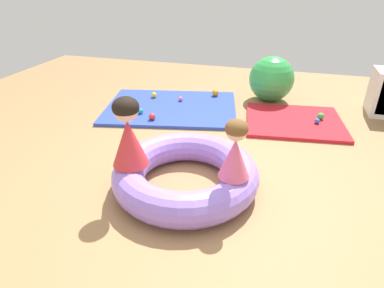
% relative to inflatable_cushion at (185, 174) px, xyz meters
% --- Properties ---
extents(ground_plane, '(8.00, 8.00, 0.00)m').
position_rel_inflatable_cushion_xyz_m(ground_plane, '(0.08, -0.03, -0.14)').
color(ground_plane, '#9E7549').
extents(gym_mat_front, '(1.23, 1.11, 0.04)m').
position_rel_inflatable_cushion_xyz_m(gym_mat_front, '(0.88, 1.63, -0.12)').
color(gym_mat_front, red).
rests_on(gym_mat_front, ground).
extents(gym_mat_center_rear, '(1.90, 1.56, 0.04)m').
position_rel_inflatable_cushion_xyz_m(gym_mat_center_rear, '(-0.69, 1.65, -0.12)').
color(gym_mat_center_rear, '#2D47B7').
rests_on(gym_mat_center_rear, ground).
extents(inflatable_cushion, '(1.21, 1.21, 0.27)m').
position_rel_inflatable_cushion_xyz_m(inflatable_cushion, '(0.00, 0.00, 0.00)').
color(inflatable_cushion, '#9975EA').
rests_on(inflatable_cushion, ground).
extents(child_in_red, '(0.40, 0.40, 0.56)m').
position_rel_inflatable_cushion_xyz_m(child_in_red, '(-0.40, -0.17, 0.41)').
color(child_in_red, red).
rests_on(child_in_red, inflatable_cushion).
extents(child_in_pink, '(0.31, 0.31, 0.46)m').
position_rel_inflatable_cushion_xyz_m(child_in_pink, '(0.41, -0.13, 0.36)').
color(child_in_pink, '#E5608E').
rests_on(child_in_pink, inflatable_cushion).
extents(play_ball_red, '(0.08, 0.08, 0.08)m').
position_rel_inflatable_cushion_xyz_m(play_ball_red, '(-0.77, 1.16, -0.05)').
color(play_ball_red, red).
rests_on(play_ball_red, gym_mat_center_rear).
extents(play_ball_blue, '(0.06, 0.06, 0.06)m').
position_rel_inflatable_cushion_xyz_m(play_ball_blue, '(1.13, 1.58, -0.06)').
color(play_ball_blue, blue).
rests_on(play_ball_blue, gym_mat_front).
extents(play_ball_yellow, '(0.08, 0.08, 0.08)m').
position_rel_inflatable_cushion_xyz_m(play_ball_yellow, '(-1.03, 1.89, -0.06)').
color(play_ball_yellow, yellow).
rests_on(play_ball_yellow, gym_mat_center_rear).
extents(play_ball_green, '(0.08, 0.08, 0.08)m').
position_rel_inflatable_cushion_xyz_m(play_ball_green, '(1.18, 1.72, -0.05)').
color(play_ball_green, green).
rests_on(play_ball_green, gym_mat_front).
extents(play_ball_pink, '(0.06, 0.06, 0.06)m').
position_rel_inflatable_cushion_xyz_m(play_ball_pink, '(-0.63, 1.86, -0.06)').
color(play_ball_pink, pink).
rests_on(play_ball_pink, gym_mat_center_rear).
extents(play_ball_orange, '(0.09, 0.09, 0.09)m').
position_rel_inflatable_cushion_xyz_m(play_ball_orange, '(-0.21, 2.19, -0.05)').
color(play_ball_orange, orange).
rests_on(play_ball_orange, gym_mat_center_rear).
extents(play_ball_teal, '(0.07, 0.07, 0.07)m').
position_rel_inflatable_cushion_xyz_m(play_ball_teal, '(-0.98, 1.30, -0.06)').
color(play_ball_teal, teal).
rests_on(play_ball_teal, gym_mat_center_rear).
extents(exercise_ball_large, '(0.61, 0.61, 0.61)m').
position_rel_inflatable_cushion_xyz_m(exercise_ball_large, '(0.54, 2.34, 0.17)').
color(exercise_ball_large, green).
rests_on(exercise_ball_large, ground).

